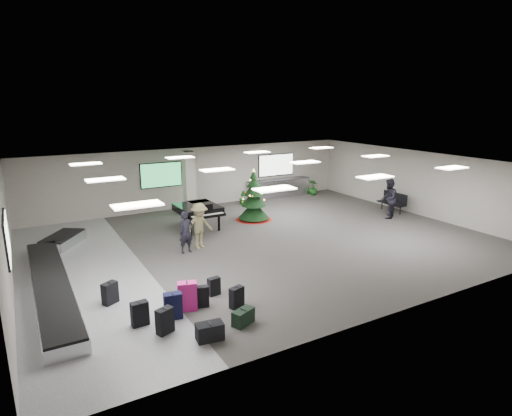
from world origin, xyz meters
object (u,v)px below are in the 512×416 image
bench (393,201)px  service_counter (279,188)px  baggage_carousel (54,275)px  grand_piano (198,209)px  potted_plant_left (242,198)px  potted_plant_right (313,187)px  christmas_tree (254,202)px  traveler_bench (389,199)px  pink_suitcase (187,296)px  traveler_a (186,232)px  traveler_b (200,226)px

bench → service_counter: bearing=121.3°
baggage_carousel → grand_piano: (6.22, 3.07, 0.69)m
potted_plant_left → potted_plant_right: (4.94, 0.01, 0.08)m
christmas_tree → traveler_bench: 6.59m
baggage_carousel → pink_suitcase: bearing=-52.5°
bench → traveler_bench: bearing=-144.9°
christmas_tree → potted_plant_left: size_ratio=3.33×
traveler_bench → potted_plant_right: size_ratio=2.14×
traveler_a → traveler_bench: traveler_bench is taller
traveler_b → potted_plant_right: (9.77, 5.63, -0.45)m
bench → traveler_b: traveler_b is taller
traveler_b → potted_plant_right: bearing=16.6°
christmas_tree → potted_plant_right: christmas_tree is taller
christmas_tree → traveler_a: christmas_tree is taller
christmas_tree → potted_plant_left: christmas_tree is taller
christmas_tree → potted_plant_right: bearing=27.4°
christmas_tree → potted_plant_left: 3.25m
traveler_b → traveler_a: bearing=-176.6°
traveler_bench → potted_plant_right: traveler_bench is taller
service_counter → grand_piano: 7.57m
pink_suitcase → potted_plant_right: potted_plant_right is taller
potted_plant_left → service_counter: bearing=10.3°
pink_suitcase → bench: 14.03m
service_counter → grand_piano: grand_piano is taller
traveler_a → potted_plant_left: bearing=39.4°
grand_piano → traveler_bench: traveler_bench is taller
pink_suitcase → traveler_bench: traveler_bench is taller
grand_piano → traveler_bench: size_ratio=1.15×
pink_suitcase → grand_piano: bearing=82.3°
bench → baggage_carousel: bearing=-175.3°
christmas_tree → baggage_carousel: bearing=-160.8°
pink_suitcase → traveler_bench: (11.97, 4.10, 0.56)m
baggage_carousel → traveler_bench: bearing=0.6°
traveler_a → potted_plant_right: traveler_a is taller
traveler_a → potted_plant_right: bearing=21.9°
service_counter → bench: service_counter is taller
traveler_a → traveler_bench: bearing=-8.8°
grand_piano → traveler_b: size_ratio=1.23×
bench → potted_plant_right: size_ratio=1.76×
pink_suitcase → bench: (13.15, 4.89, 0.16)m
baggage_carousel → pink_suitcase: size_ratio=11.55×
baggage_carousel → traveler_b: 5.37m
pink_suitcase → traveler_b: size_ratio=0.46×
grand_piano → potted_plant_right: size_ratio=2.45×
grand_piano → traveler_b: traveler_b is taller
christmas_tree → traveler_b: size_ratio=1.39×
bench → traveler_a: (-11.52, -0.52, 0.24)m
baggage_carousel → service_counter: (12.84, 6.73, 0.33)m
grand_piano → potted_plant_left: size_ratio=2.95×
service_counter → traveler_a: 10.34m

